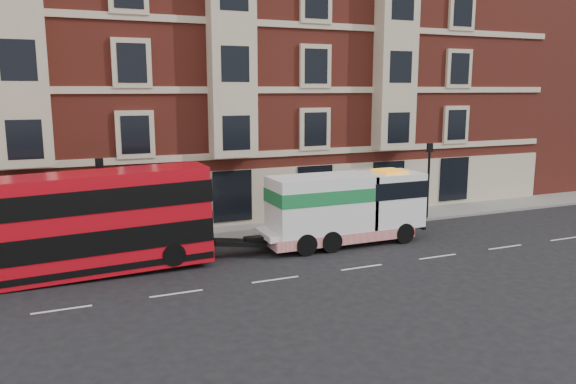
% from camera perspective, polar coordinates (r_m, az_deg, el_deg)
% --- Properties ---
extents(ground, '(120.00, 120.00, 0.00)m').
position_cam_1_polar(ground, '(22.84, -1.29, -8.89)').
color(ground, black).
rests_on(ground, ground).
extents(sidewalk, '(90.00, 3.00, 0.15)m').
position_cam_1_polar(sidewalk, '(29.61, -6.70, -4.27)').
color(sidewalk, slate).
rests_on(sidewalk, ground).
extents(victorian_terrace, '(45.00, 12.00, 20.40)m').
position_cam_1_polar(victorian_terrace, '(36.12, -9.74, 14.28)').
color(victorian_terrace, maroon).
rests_on(victorian_terrace, ground).
extents(filler_east, '(18.00, 10.00, 19.00)m').
position_cam_1_polar(filler_east, '(52.52, 27.10, 11.36)').
color(filler_east, maroon).
rests_on(filler_east, ground).
extents(lamp_post_west, '(0.35, 0.15, 4.35)m').
position_cam_1_polar(lamp_post_west, '(26.74, -18.43, -0.62)').
color(lamp_post_west, black).
rests_on(lamp_post_west, sidewalk).
extents(lamp_post_east, '(0.35, 0.15, 4.35)m').
position_cam_1_polar(lamp_post_east, '(33.32, 14.09, 1.70)').
color(lamp_post_east, black).
rests_on(lamp_post_east, sidewalk).
extents(double_decker_bus, '(10.42, 2.39, 4.22)m').
position_cam_1_polar(double_decker_bus, '(24.24, -20.34, -2.91)').
color(double_decker_bus, red).
rests_on(double_decker_bus, ground).
extents(tow_truck, '(8.34, 2.46, 3.48)m').
position_cam_1_polar(tow_truck, '(27.55, 5.58, -1.58)').
color(tow_truck, white).
rests_on(tow_truck, ground).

